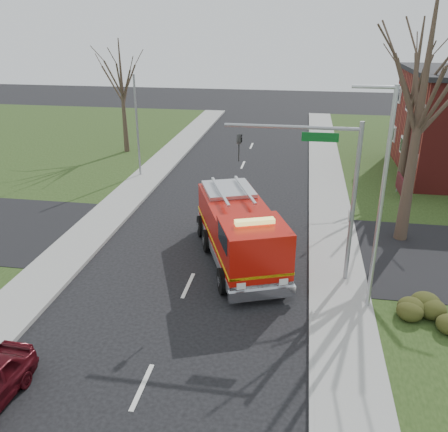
# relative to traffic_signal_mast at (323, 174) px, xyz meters

# --- Properties ---
(ground) EXTENTS (120.00, 120.00, 0.00)m
(ground) POSITION_rel_traffic_signal_mast_xyz_m (-5.21, -1.50, -4.71)
(ground) COLOR black
(ground) RESTS_ON ground
(sidewalk_right) EXTENTS (2.40, 80.00, 0.15)m
(sidewalk_right) POSITION_rel_traffic_signal_mast_xyz_m (0.99, -1.50, -4.63)
(sidewalk_right) COLOR gray
(sidewalk_right) RESTS_ON ground
(sidewalk_left) EXTENTS (2.40, 80.00, 0.15)m
(sidewalk_left) POSITION_rel_traffic_signal_mast_xyz_m (-11.41, -1.50, -4.63)
(sidewalk_left) COLOR gray
(sidewalk_left) RESTS_ON ground
(health_center_sign) EXTENTS (0.12, 2.00, 1.40)m
(health_center_sign) POSITION_rel_traffic_signal_mast_xyz_m (5.29, 11.00, -3.83)
(health_center_sign) COLOR #481018
(health_center_sign) RESTS_ON ground
(hedge_corner) EXTENTS (2.80, 2.00, 0.90)m
(hedge_corner) POSITION_rel_traffic_signal_mast_xyz_m (3.79, -2.50, -4.13)
(hedge_corner) COLOR #2E3413
(hedge_corner) RESTS_ON lawn_right
(bare_tree_near) EXTENTS (6.00, 6.00, 12.00)m
(bare_tree_near) POSITION_rel_traffic_signal_mast_xyz_m (4.29, 4.50, 2.71)
(bare_tree_near) COLOR #3C3123
(bare_tree_near) RESTS_ON ground
(bare_tree_far) EXTENTS (5.25, 5.25, 10.50)m
(bare_tree_far) POSITION_rel_traffic_signal_mast_xyz_m (5.79, 13.50, 1.78)
(bare_tree_far) COLOR #3C3123
(bare_tree_far) RESTS_ON ground
(bare_tree_left) EXTENTS (4.50, 4.50, 9.00)m
(bare_tree_left) POSITION_rel_traffic_signal_mast_xyz_m (-15.21, 18.50, 0.86)
(bare_tree_left) COLOR #3C3123
(bare_tree_left) RESTS_ON ground
(traffic_signal_mast) EXTENTS (5.29, 0.18, 6.80)m
(traffic_signal_mast) POSITION_rel_traffic_signal_mast_xyz_m (0.00, 0.00, 0.00)
(traffic_signal_mast) COLOR gray
(traffic_signal_mast) RESTS_ON ground
(streetlight_pole) EXTENTS (1.48, 0.16, 8.40)m
(streetlight_pole) POSITION_rel_traffic_signal_mast_xyz_m (1.93, -2.00, -0.16)
(streetlight_pole) COLOR #B7BABF
(streetlight_pole) RESTS_ON ground
(utility_pole_far) EXTENTS (0.14, 0.14, 7.00)m
(utility_pole_far) POSITION_rel_traffic_signal_mast_xyz_m (-12.01, 12.50, -1.21)
(utility_pole_far) COLOR gray
(utility_pole_far) RESTS_ON ground
(fire_engine) EXTENTS (5.19, 8.10, 3.09)m
(fire_engine) POSITION_rel_traffic_signal_mast_xyz_m (-3.37, 1.01, -3.31)
(fire_engine) COLOR #B11008
(fire_engine) RESTS_ON ground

